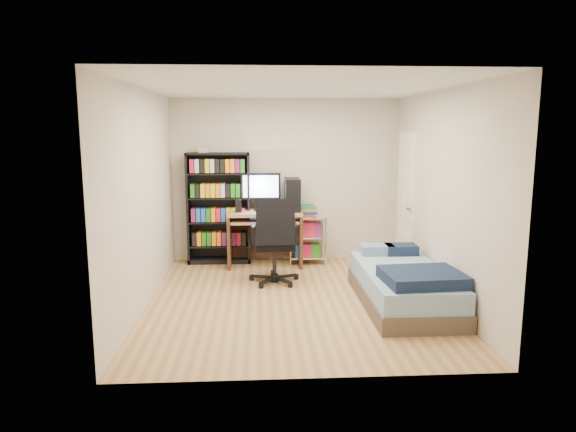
{
  "coord_description": "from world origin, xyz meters",
  "views": [
    {
      "loc": [
        -0.43,
        -5.93,
        2.03
      ],
      "look_at": [
        -0.06,
        0.4,
        0.96
      ],
      "focal_mm": 32.0,
      "sensor_mm": 36.0,
      "label": 1
    }
  ],
  "objects": [
    {
      "name": "bed",
      "position": [
        1.26,
        -0.27,
        0.24
      ],
      "size": [
        0.96,
        1.91,
        0.55
      ],
      "color": "brown",
      "rests_on": "room"
    },
    {
      "name": "office_chair",
      "position": [
        -0.22,
        0.68,
        0.37
      ],
      "size": [
        0.71,
        0.71,
        1.16
      ],
      "rotation": [
        0.0,
        0.0,
        0.03
      ],
      "color": "black",
      "rests_on": "room"
    },
    {
      "name": "room",
      "position": [
        0.0,
        0.0,
        1.25
      ],
      "size": [
        3.58,
        4.08,
        2.58
      ],
      "color": "tan",
      "rests_on": "ground"
    },
    {
      "name": "media_shelf",
      "position": [
        -1.04,
        1.84,
        0.87
      ],
      "size": [
        0.95,
        0.32,
        1.76
      ],
      "color": "black",
      "rests_on": "room"
    },
    {
      "name": "wire_cart",
      "position": [
        0.31,
        1.72,
        0.58
      ],
      "size": [
        0.56,
        0.4,
        0.9
      ],
      "rotation": [
        0.0,
        0.0,
        0.01
      ],
      "color": "white",
      "rests_on": "room"
    },
    {
      "name": "door",
      "position": [
        1.72,
        1.35,
        1.0
      ],
      "size": [
        0.12,
        0.8,
        2.0
      ],
      "color": "white",
      "rests_on": "room"
    },
    {
      "name": "computer_desk",
      "position": [
        -0.23,
        1.67,
        0.75
      ],
      "size": [
        1.1,
        0.64,
        1.39
      ],
      "color": "tan",
      "rests_on": "room"
    }
  ]
}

